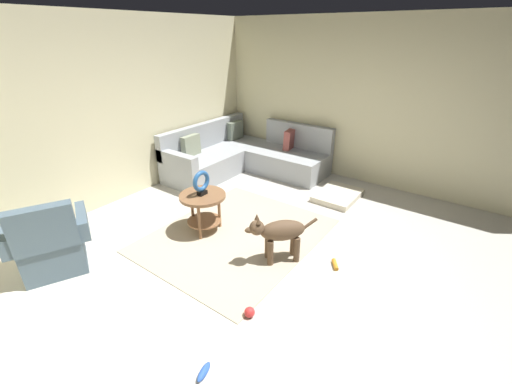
{
  "coord_description": "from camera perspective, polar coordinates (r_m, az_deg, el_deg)",
  "views": [
    {
      "loc": [
        -2.7,
        -1.7,
        2.43
      ],
      "look_at": [
        0.45,
        0.6,
        0.55
      ],
      "focal_mm": 23.4,
      "sensor_mm": 36.0,
      "label": 1
    }
  ],
  "objects": [
    {
      "name": "ground_plane",
      "position": [
        4.04,
        3.18,
        -12.17
      ],
      "size": [
        6.0,
        6.0,
        0.1
      ],
      "primitive_type": "cube",
      "color": "beige"
    },
    {
      "name": "dog_toy_rope",
      "position": [
        4.01,
        13.35,
        -11.96
      ],
      "size": [
        0.17,
        0.14,
        0.05
      ],
      "primitive_type": "cylinder",
      "rotation": [
        0.0,
        1.57,
        0.62
      ],
      "color": "orange",
      "rests_on": "ground_plane"
    },
    {
      "name": "area_rug",
      "position": [
        4.44,
        -3.35,
        -7.38
      ],
      "size": [
        2.3,
        1.9,
        0.01
      ],
      "primitive_type": "cube",
      "color": "#BCAD93",
      "rests_on": "ground_plane"
    },
    {
      "name": "side_table",
      "position": [
        4.39,
        -9.07,
        -1.87
      ],
      "size": [
        0.6,
        0.6,
        0.54
      ],
      "color": "brown",
      "rests_on": "ground_plane"
    },
    {
      "name": "torus_sculpture",
      "position": [
        4.27,
        -9.34,
        1.64
      ],
      "size": [
        0.28,
        0.08,
        0.33
      ],
      "color": "black",
      "rests_on": "side_table"
    },
    {
      "name": "wall_right",
      "position": [
        5.99,
        19.63,
        13.91
      ],
      "size": [
        0.12,
        6.0,
        2.7
      ],
      "primitive_type": "cube",
      "color": "beige",
      "rests_on": "ground_plane"
    },
    {
      "name": "dog_toy_ball",
      "position": [
        3.33,
        -1.11,
        -19.85
      ],
      "size": [
        0.1,
        0.1,
        0.1
      ],
      "primitive_type": "sphere",
      "color": "red",
      "rests_on": "ground_plane"
    },
    {
      "name": "wall_back",
      "position": [
        5.48,
        -23.75,
        12.25
      ],
      "size": [
        6.0,
        0.12,
        2.7
      ],
      "primitive_type": "cube",
      "color": "beige",
      "rests_on": "ground_plane"
    },
    {
      "name": "dog_bed_mat",
      "position": [
        5.54,
        13.8,
        -0.54
      ],
      "size": [
        0.8,
        0.6,
        0.09
      ],
      "primitive_type": "cube",
      "color": "beige",
      "rests_on": "ground_plane"
    },
    {
      "name": "dog",
      "position": [
        3.8,
        3.95,
        -6.96
      ],
      "size": [
        0.67,
        0.61,
        0.63
      ],
      "rotation": [
        0.0,
        0.0,
        0.84
      ],
      "color": "brown",
      "rests_on": "ground_plane"
    },
    {
      "name": "dog_toy_bone",
      "position": [
        2.99,
        -8.92,
        -28.09
      ],
      "size": [
        0.19,
        0.1,
        0.06
      ],
      "primitive_type": "ellipsoid",
      "rotation": [
        0.0,
        0.0,
        0.25
      ],
      "color": "blue",
      "rests_on": "ground_plane"
    },
    {
      "name": "sectional_couch",
      "position": [
        6.35,
        -2.11,
        6.04
      ],
      "size": [
        2.2,
        2.25,
        0.88
      ],
      "color": "#9EA3A8",
      "rests_on": "ground_plane"
    },
    {
      "name": "armchair",
      "position": [
        4.32,
        -31.56,
        -7.73
      ],
      "size": [
        0.98,
        0.88,
        0.88
      ],
      "rotation": [
        0.0,
        0.0,
        -0.44
      ],
      "color": "#4C6070",
      "rests_on": "ground_plane"
    }
  ]
}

